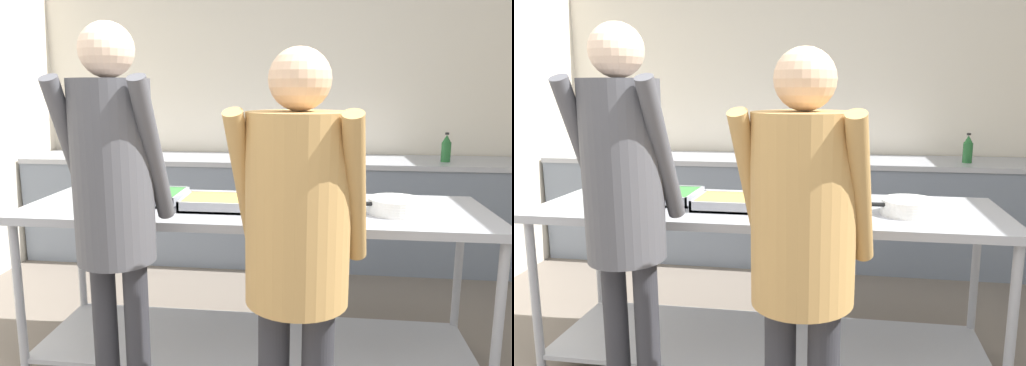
{
  "view_description": "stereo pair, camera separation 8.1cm",
  "coord_description": "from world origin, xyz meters",
  "views": [
    {
      "loc": [
        0.18,
        -0.98,
        1.45
      ],
      "look_at": [
        -0.14,
        1.57,
        0.97
      ],
      "focal_mm": 35.0,
      "sensor_mm": 36.0,
      "label": 1
    },
    {
      "loc": [
        0.26,
        -0.97,
        1.45
      ],
      "look_at": [
        -0.14,
        1.57,
        0.97
      ],
      "focal_mm": 35.0,
      "sensor_mm": 36.0,
      "label": 2
    }
  ],
  "objects": [
    {
      "name": "plate_stack",
      "position": [
        0.55,
        1.41,
        0.9
      ],
      "size": [
        0.27,
        0.27,
        0.07
      ],
      "color": "white",
      "rests_on": "serving_counter"
    },
    {
      "name": "wall_rear",
      "position": [
        0.0,
        3.53,
        1.32
      ],
      "size": [
        4.73,
        0.06,
        2.65
      ],
      "color": "beige",
      "rests_on": "ground_plane"
    },
    {
      "name": "serving_tray_vegetables",
      "position": [
        -0.29,
        1.41,
        0.89
      ],
      "size": [
        0.39,
        0.27,
        0.05
      ],
      "color": "#9EA0A8",
      "rests_on": "serving_counter"
    },
    {
      "name": "serving_counter",
      "position": [
        -0.14,
        1.47,
        0.59
      ],
      "size": [
        2.32,
        0.74,
        0.87
      ],
      "color": "#9EA0A8",
      "rests_on": "ground_plane"
    },
    {
      "name": "water_bottle",
      "position": [
        1.18,
        3.09,
        0.99
      ],
      "size": [
        0.07,
        0.07,
        0.23
      ],
      "color": "#23602D",
      "rests_on": "back_counter"
    },
    {
      "name": "sauce_pan",
      "position": [
        0.16,
        1.36,
        0.9
      ],
      "size": [
        0.44,
        0.3,
        0.06
      ],
      "color": "#9EA0A8",
      "rests_on": "serving_counter"
    },
    {
      "name": "back_counter",
      "position": [
        -0.0,
        3.16,
        0.44
      ],
      "size": [
        4.57,
        0.65,
        0.89
      ],
      "color": "slate",
      "rests_on": "ground_plane"
    },
    {
      "name": "serving_tray_roast",
      "position": [
        -0.75,
        1.5,
        0.89
      ],
      "size": [
        0.45,
        0.31,
        0.05
      ],
      "color": "#9EA0A8",
      "rests_on": "serving_counter"
    },
    {
      "name": "guest_serving_left",
      "position": [
        0.11,
        0.68,
        0.98
      ],
      "size": [
        0.5,
        0.38,
        1.59
      ],
      "color": "#2D2D33",
      "rests_on": "ground_plane"
    },
    {
      "name": "guest_serving_right",
      "position": [
        -0.62,
        0.86,
        1.07
      ],
      "size": [
        0.42,
        0.34,
        1.7
      ],
      "color": "#2D2D33",
      "rests_on": "ground_plane"
    }
  ]
}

